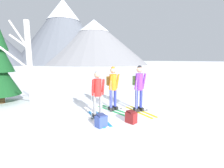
{
  "coord_description": "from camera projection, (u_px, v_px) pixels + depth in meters",
  "views": [
    {
      "loc": [
        -2.89,
        -5.0,
        1.99
      ],
      "look_at": [
        0.1,
        0.37,
        1.05
      ],
      "focal_mm": 25.57,
      "sensor_mm": 36.0,
      "label": 1
    }
  ],
  "objects": [
    {
      "name": "skier_in_purple",
      "position": [
        139.0,
        86.0,
        6.08
      ],
      "size": [
        0.61,
        1.57,
        1.78
      ],
      "color": "yellow",
      "rests_on": "ground"
    },
    {
      "name": "backpack_on_snow_beside",
      "position": [
        101.0,
        121.0,
        4.76
      ],
      "size": [
        0.37,
        0.32,
        0.38
      ],
      "color": "#384C99",
      "rests_on": "ground"
    },
    {
      "name": "birch_tree_tall",
      "position": [
        30.0,
        74.0,
        4.46
      ],
      "size": [
        0.72,
        0.74,
        3.09
      ],
      "color": "silver",
      "rests_on": "ground"
    },
    {
      "name": "skier_in_red",
      "position": [
        98.0,
        93.0,
        5.4
      ],
      "size": [
        0.61,
        1.65,
        1.63
      ],
      "color": "#1E84D1",
      "rests_on": "ground"
    },
    {
      "name": "skier_in_orange",
      "position": [
        113.0,
        86.0,
        6.2
      ],
      "size": [
        0.7,
        1.79,
        1.74
      ],
      "color": "green",
      "rests_on": "ground"
    },
    {
      "name": "ground_plane",
      "position": [
        114.0,
        113.0,
        6.01
      ],
      "size": [
        400.0,
        400.0,
        0.0
      ],
      "primitive_type": "plane",
      "color": "white"
    },
    {
      "name": "backpack_on_snow_front",
      "position": [
        131.0,
        117.0,
        5.06
      ],
      "size": [
        0.32,
        0.38,
        0.38
      ],
      "color": "maroon",
      "rests_on": "ground"
    },
    {
      "name": "mountain_ridge_distant",
      "position": [
        17.0,
        31.0,
        57.9
      ],
      "size": [
        107.9,
        51.88,
        29.14
      ],
      "color": "slate",
      "rests_on": "ground"
    }
  ]
}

